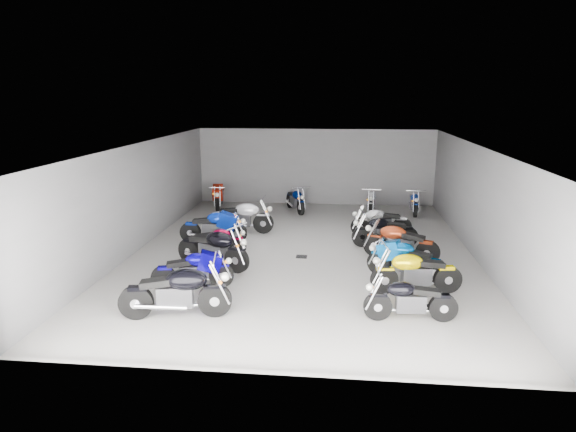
% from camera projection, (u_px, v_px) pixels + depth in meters
% --- Properties ---
extents(ground, '(14.00, 14.00, 0.00)m').
position_uv_depth(ground, '(303.00, 252.00, 15.47)').
color(ground, gray).
rests_on(ground, ground).
extents(wall_back, '(10.00, 0.10, 3.20)m').
position_uv_depth(wall_back, '(315.00, 167.00, 21.87)').
color(wall_back, slate).
rests_on(wall_back, ground).
extents(wall_left, '(0.10, 14.00, 3.20)m').
position_uv_depth(wall_left, '(139.00, 196.00, 15.60)').
color(wall_left, slate).
rests_on(wall_left, ground).
extents(wall_right, '(0.10, 14.00, 3.20)m').
position_uv_depth(wall_right, '(478.00, 203.00, 14.59)').
color(wall_right, slate).
rests_on(wall_right, ground).
extents(ceiling, '(10.00, 14.00, 0.04)m').
position_uv_depth(ceiling, '(304.00, 145.00, 14.72)').
color(ceiling, black).
rests_on(ceiling, wall_back).
extents(drain_grate, '(0.32, 0.32, 0.01)m').
position_uv_depth(drain_grate, '(302.00, 257.00, 14.98)').
color(drain_grate, black).
rests_on(drain_grate, ground).
extents(motorcycle_left_a, '(2.37, 0.63, 1.05)m').
position_uv_depth(motorcycle_left_a, '(177.00, 292.00, 10.80)').
color(motorcycle_left_a, black).
rests_on(motorcycle_left_a, ground).
extents(motorcycle_left_b, '(1.97, 0.64, 0.88)m').
position_uv_depth(motorcycle_left_b, '(193.00, 270.00, 12.43)').
color(motorcycle_left_b, black).
rests_on(motorcycle_left_b, ground).
extents(motorcycle_left_c, '(2.19, 1.09, 1.02)m').
position_uv_depth(motorcycle_left_c, '(213.00, 248.00, 13.90)').
color(motorcycle_left_c, black).
rests_on(motorcycle_left_c, ground).
extents(motorcycle_left_d, '(1.86, 0.47, 0.82)m').
position_uv_depth(motorcycle_left_d, '(215.00, 241.00, 14.96)').
color(motorcycle_left_d, black).
rests_on(motorcycle_left_d, ground).
extents(motorcycle_left_e, '(2.16, 0.44, 0.95)m').
position_uv_depth(motorcycle_left_e, '(214.00, 227.00, 16.28)').
color(motorcycle_left_e, black).
rests_on(motorcycle_left_e, ground).
extents(motorcycle_left_f, '(2.30, 0.44, 1.01)m').
position_uv_depth(motorcycle_left_f, '(241.00, 217.00, 17.47)').
color(motorcycle_left_f, black).
rests_on(motorcycle_left_f, ground).
extents(motorcycle_right_a, '(1.96, 0.41, 0.86)m').
position_uv_depth(motorcycle_right_a, '(409.00, 299.00, 10.68)').
color(motorcycle_right_a, black).
rests_on(motorcycle_right_a, ground).
extents(motorcycle_right_b, '(2.19, 0.52, 0.96)m').
position_uv_depth(motorcycle_right_b, '(415.00, 272.00, 12.15)').
color(motorcycle_right_b, black).
rests_on(motorcycle_right_b, ground).
extents(motorcycle_right_c, '(1.98, 0.93, 0.92)m').
position_uv_depth(motorcycle_right_c, '(405.00, 260.00, 13.10)').
color(motorcycle_right_c, black).
rests_on(motorcycle_right_c, ground).
extents(motorcycle_right_d, '(2.10, 0.98, 0.97)m').
position_uv_depth(motorcycle_right_d, '(400.00, 242.00, 14.58)').
color(motorcycle_right_d, black).
rests_on(motorcycle_right_d, ground).
extents(motorcycle_right_e, '(2.07, 0.48, 0.91)m').
position_uv_depth(motorcycle_right_e, '(384.00, 231.00, 15.87)').
color(motorcycle_right_e, black).
rests_on(motorcycle_right_e, ground).
extents(motorcycle_right_f, '(2.04, 0.48, 0.90)m').
position_uv_depth(motorcycle_right_f, '(380.00, 221.00, 17.10)').
color(motorcycle_right_f, black).
rests_on(motorcycle_right_f, ground).
extents(motorcycle_back_a, '(0.57, 2.25, 0.99)m').
position_uv_depth(motorcycle_back_a, '(219.00, 195.00, 21.23)').
color(motorcycle_back_a, black).
rests_on(motorcycle_back_a, ground).
extents(motorcycle_back_c, '(0.91, 1.91, 0.89)m').
position_uv_depth(motorcycle_back_c, '(296.00, 200.00, 20.65)').
color(motorcycle_back_c, black).
rests_on(motorcycle_back_c, ground).
extents(motorcycle_back_e, '(0.43, 1.95, 0.86)m').
position_uv_depth(motorcycle_back_e, '(371.00, 201.00, 20.45)').
color(motorcycle_back_e, black).
rests_on(motorcycle_back_e, ground).
extents(motorcycle_back_f, '(0.40, 1.92, 0.85)m').
position_uv_depth(motorcycle_back_f, '(414.00, 202.00, 20.28)').
color(motorcycle_back_f, black).
rests_on(motorcycle_back_f, ground).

